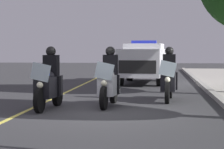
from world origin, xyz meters
TOP-DOWN VIEW (x-y plane):
  - ground_plane at (0.00, 0.00)m, footprint 80.00×80.00m
  - lane_stripe_center at (0.00, -2.13)m, footprint 48.00×0.12m
  - police_motorcycle_lead_left at (-0.71, -1.62)m, footprint 2.14×0.62m
  - police_motorcycle_lead_right at (-1.47, -0.05)m, footprint 2.14×0.62m
  - police_motorcycle_trailing at (-3.00, 1.68)m, footprint 2.14×0.62m
  - police_suv at (-10.05, 0.64)m, footprint 5.03×2.38m

SIDE VIEW (x-z plane):
  - ground_plane at x=0.00m, z-range 0.00..0.00m
  - lane_stripe_center at x=0.00m, z-range 0.00..0.01m
  - police_motorcycle_lead_left at x=-0.71m, z-range -0.16..1.56m
  - police_motorcycle_lead_right at x=-1.47m, z-range -0.16..1.56m
  - police_motorcycle_trailing at x=-3.00m, z-range -0.16..1.56m
  - police_suv at x=-10.05m, z-range 0.04..2.09m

